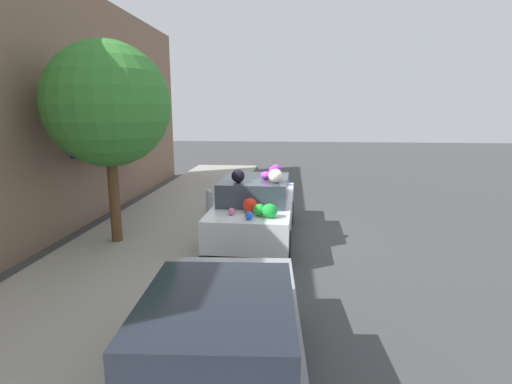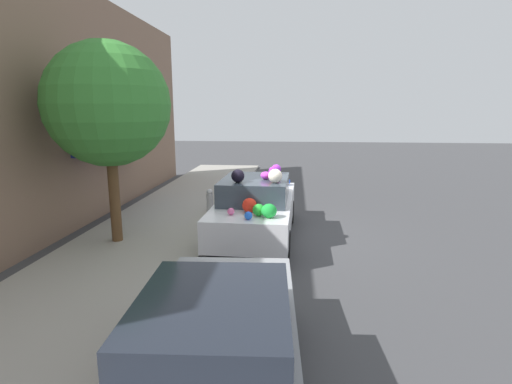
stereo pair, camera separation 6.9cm
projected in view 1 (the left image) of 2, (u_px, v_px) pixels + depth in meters
ground_plane at (258, 237)px, 9.95m from camera, size 60.00×60.00×0.00m
sidewalk_curb at (153, 232)px, 10.18m from camera, size 24.00×3.20×0.11m
building_facade at (61, 110)px, 9.85m from camera, size 18.00×1.20×6.33m
street_tree at (108, 105)px, 8.69m from camera, size 2.72×2.72×4.47m
fire_hydrant at (209, 201)px, 11.82m from camera, size 0.20×0.20×0.70m
art_car at (256, 207)px, 9.75m from camera, size 4.48×1.87×1.83m
parked_car_plain at (220, 349)px, 4.12m from camera, size 4.20×1.92×1.33m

